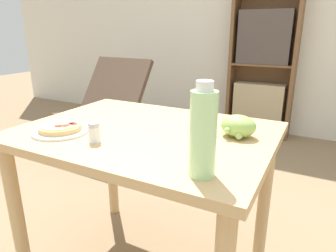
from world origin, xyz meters
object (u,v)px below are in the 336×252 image
object	(u,v)px
salt_shaker	(94,133)
grape_bunch	(238,126)
pizza_on_plate	(61,129)
drink_bottle	(203,133)
bookshelf	(262,71)
lounge_chair_near	(106,123)

from	to	relation	value
salt_shaker	grape_bunch	bearing A→B (deg)	34.42
pizza_on_plate	drink_bottle	size ratio (longest dim) A/B	0.83
pizza_on_plate	salt_shaker	xyz separation A→B (m)	(0.20, -0.02, 0.02)
bookshelf	salt_shaker	bearing A→B (deg)	-92.38
grape_bunch	drink_bottle	distance (m)	0.39
pizza_on_plate	drink_bottle	xyz separation A→B (m)	(0.66, -0.09, 0.12)
lounge_chair_near	grape_bunch	bearing A→B (deg)	-32.86
pizza_on_plate	lounge_chair_near	bearing A→B (deg)	123.51
grape_bunch	lounge_chair_near	xyz separation A→B (m)	(-1.55, 1.06, -0.50)
pizza_on_plate	bookshelf	distance (m)	2.59
pizza_on_plate	bookshelf	xyz separation A→B (m)	(0.31, 2.57, -0.04)
grape_bunch	pizza_on_plate	bearing A→B (deg)	-156.40
drink_bottle	salt_shaker	xyz separation A→B (m)	(-0.46, 0.06, -0.09)
pizza_on_plate	grape_bunch	size ratio (longest dim) A/B	1.64
lounge_chair_near	bookshelf	bearing A→B (deg)	46.82
pizza_on_plate	salt_shaker	size ratio (longest dim) A/B	2.96
salt_shaker	lounge_chair_near	distance (m)	1.82
drink_bottle	salt_shaker	size ratio (longest dim) A/B	3.58
pizza_on_plate	grape_bunch	bearing A→B (deg)	23.60
salt_shaker	bookshelf	size ratio (longest dim) A/B	0.05
grape_bunch	bookshelf	size ratio (longest dim) A/B	0.09
grape_bunch	salt_shaker	size ratio (longest dim) A/B	1.80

